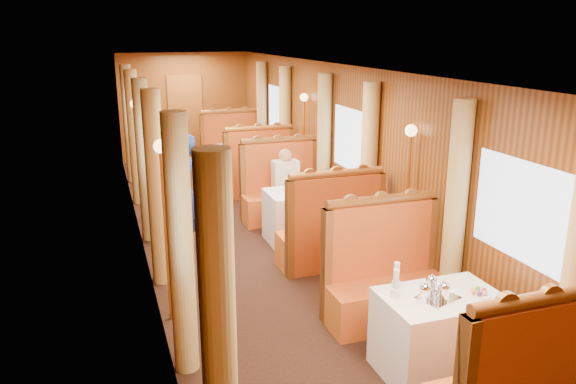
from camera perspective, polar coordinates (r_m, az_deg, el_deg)
name	(u,v)px	position (r m, az deg, el deg)	size (l,w,h in m)	color
floor	(254,246)	(8.10, -3.48, -5.49)	(3.00, 12.00, 0.01)	black
ceiling	(251,68)	(7.55, -3.81, 12.46)	(3.00, 12.00, 0.01)	silver
wall_far	(185,107)	(13.53, -10.41, 8.49)	(3.00, 2.50, 0.01)	brown
wall_left	(140,169)	(7.49, -14.79, 2.24)	(12.00, 2.50, 0.01)	brown
wall_right	(352,154)	(8.23, 6.51, 3.90)	(12.00, 2.50, 0.01)	brown
doorway_far	(186,118)	(13.53, -10.34, 7.42)	(0.80, 0.04, 2.00)	brown
table_near	(439,334)	(5.32, 15.10, -13.75)	(1.05, 0.72, 0.75)	white
banquette_near_aft	(385,282)	(6.06, 9.81, -9.04)	(1.30, 0.55, 1.34)	#A92B12
table_mid	(303,216)	(8.18, 1.55, -2.44)	(1.05, 0.72, 0.75)	white
banquette_mid_fwd	(330,236)	(7.28, 4.32, -4.47)	(1.30, 0.55, 1.34)	#A92B12
banquette_mid_aft	(282,194)	(9.08, -0.66, -0.23)	(1.30, 0.55, 1.34)	#A92B12
table_far	(243,164)	(11.41, -4.55, 2.85)	(1.05, 0.72, 0.75)	white
banquette_far_fwd	(257,173)	(10.44, -3.17, 1.92)	(1.30, 0.55, 1.34)	#A92B12
banquette_far_aft	(232,152)	(12.36, -5.72, 4.08)	(1.30, 0.55, 1.34)	#A92B12
tea_tray	(438,298)	(5.07, 15.00, -10.37)	(0.34, 0.26, 0.01)	silver
teapot_left	(425,295)	(4.96, 13.75, -10.15)	(0.17, 0.13, 0.14)	silver
teapot_right	(444,294)	(5.03, 15.56, -9.93)	(0.16, 0.12, 0.13)	silver
teapot_back	(431,286)	(5.13, 14.32, -9.27)	(0.16, 0.12, 0.13)	silver
fruit_plate	(479,293)	(5.24, 18.79, -9.68)	(0.22, 0.22, 0.05)	white
cup_inboard	(396,287)	(4.97, 10.88, -9.42)	(0.08, 0.08, 0.26)	white
cup_outboard	(396,279)	(5.11, 10.94, -8.69)	(0.08, 0.08, 0.26)	white
rose_vase_mid	(301,180)	(8.00, 1.36, 1.26)	(0.06, 0.06, 0.36)	silver
rose_vase_far	(243,137)	(11.26, -4.58, 5.55)	(0.06, 0.06, 0.36)	silver
window_left_near	(180,252)	(4.09, -10.91, -6.01)	(1.20, 0.90, 0.01)	#95ADCF
curtain_left_near_a	(219,338)	(3.54, -7.06, -14.54)	(0.22, 0.22, 2.35)	tan
curtain_left_near_b	(181,248)	(4.93, -10.84, -5.59)	(0.22, 0.22, 2.35)	tan
window_right_near	(521,211)	(5.33, 22.55, -1.78)	(1.20, 0.90, 0.01)	#95ADCF
curtain_right_near_b	(455,215)	(5.92, 16.61, -2.27)	(0.22, 0.22, 2.35)	tan
window_left_mid	(140,154)	(7.45, -14.78, 3.75)	(1.20, 0.90, 0.01)	#95ADCF
curtain_left_mid_a	(157,190)	(6.76, -13.21, 0.23)	(0.22, 0.22, 2.35)	tan
curtain_left_mid_b	(145,162)	(8.27, -14.35, 3.02)	(0.22, 0.22, 2.35)	tan
window_right_mid	(351,140)	(8.19, 6.46, 5.26)	(1.20, 0.90, 0.01)	#95ADCF
curtain_right_mid_a	(368,171)	(7.52, 8.18, 2.08)	(0.22, 0.22, 2.35)	tan
curtain_right_mid_b	(324,149)	(8.90, 3.66, 4.39)	(0.22, 0.22, 2.35)	tan
window_left_far	(125,116)	(10.89, -16.24, 7.40)	(1.20, 0.90, 0.01)	#95ADCF
curtain_left_far_a	(135,138)	(10.17, -15.29, 5.32)	(0.22, 0.22, 2.35)	tan
curtain_left_far_b	(129,124)	(11.71, -15.83, 6.63)	(0.22, 0.22, 2.35)	tan
window_right_far	(278,109)	(11.41, -1.05, 8.40)	(1.20, 0.90, 0.01)	#95ADCF
curtain_right_far_a	(285,129)	(10.69, -0.30, 6.38)	(0.22, 0.22, 2.35)	tan
curtain_right_far_b	(262,118)	(12.16, -2.65, 7.54)	(0.22, 0.22, 2.35)	tan
sconce_left_fore	(164,195)	(5.77, -12.53, -0.26)	(0.14, 0.14, 1.95)	#BF8C3F
sconce_right_fore	(409,173)	(6.65, 12.14, 1.91)	(0.14, 0.14, 1.95)	#BF8C3F
sconce_left_aft	(137,136)	(9.18, -15.08, 5.56)	(0.14, 0.14, 1.95)	#BF8C3F
sconce_right_aft	(304,126)	(9.76, 1.62, 6.70)	(0.14, 0.14, 1.95)	#BF8C3F
steward	(185,193)	(7.87, -10.46, -0.10)	(0.59, 0.39, 1.63)	navy
passenger	(286,179)	(8.79, -0.20, 1.37)	(0.40, 0.44, 0.76)	beige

